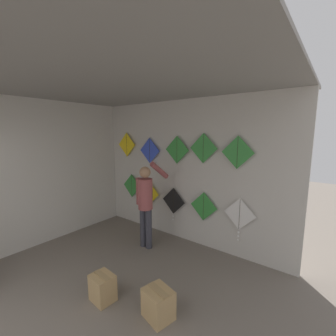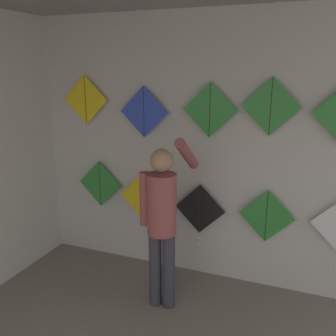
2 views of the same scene
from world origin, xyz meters
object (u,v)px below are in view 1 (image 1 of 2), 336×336
kite_0 (132,186)px  kite_2 (173,202)px  kite_4 (239,216)px  kite_1 (149,193)px  kite_6 (150,151)px  kite_7 (177,150)px  kite_9 (237,152)px  cardboard_box_spare (103,288)px  kite_5 (127,145)px  shopkeeper (146,200)px  cardboard_box (158,304)px  kite_8 (203,148)px  kite_3 (204,206)px

kite_0 → kite_2: size_ratio=0.80×
kite_4 → kite_1: bearing=180.0°
kite_6 → kite_7: 0.72m
kite_2 → kite_9: bearing=0.0°
cardboard_box_spare → kite_5: bearing=129.9°
kite_0 → kite_1: bearing=0.0°
kite_7 → kite_9: size_ratio=1.00×
shopkeeper → cardboard_box: bearing=-46.2°
kite_9 → cardboard_box: bearing=-96.4°
kite_1 → kite_5: (-0.69, 0.00, 1.06)m
cardboard_box → kite_1: size_ratio=0.70×
kite_9 → shopkeeper: bearing=-156.1°
cardboard_box → kite_9: bearing=83.6°
shopkeeper → kite_8: bearing=34.4°
kite_1 → kite_8: bearing=0.0°
kite_1 → kite_4: bearing=-0.0°
kite_2 → kite_4: 1.38m
shopkeeper → kite_8: size_ratio=3.02×
kite_3 → kite_1: bearing=180.0°
kite_0 → kite_1: (0.55, 0.00, -0.09)m
cardboard_box_spare → kite_0: (-1.56, 2.03, 0.74)m
kite_6 → kite_7: bearing=0.0°
cardboard_box → kite_0: 3.03m
cardboard_box_spare → shopkeeper: bearing=110.0°
shopkeeper → kite_1: bearing=124.4°
kite_1 → kite_2: kite_1 is taller
kite_5 → kite_8: kite_8 is taller
kite_1 → kite_8: kite_8 is taller
kite_6 → kite_9: kite_9 is taller
kite_3 → kite_8: size_ratio=1.00×
shopkeeper → kite_4: bearing=19.1°
kite_8 → kite_2: bearing=-179.9°
kite_1 → kite_2: (0.67, -0.00, -0.08)m
kite_3 → kite_8: bearing=180.0°
shopkeeper → kite_6: size_ratio=3.02×
kite_6 → kite_8: (1.30, 0.00, 0.11)m
shopkeeper → kite_8: 1.42m
kite_0 → kite_3: size_ratio=1.00×
cardboard_box_spare → kite_7: kite_7 is taller
kite_4 → kite_7: 1.68m
shopkeeper → kite_3: size_ratio=3.02×
cardboard_box_spare → kite_3: 2.16m
cardboard_box_spare → kite_3: size_ratio=0.66×
kite_0 → kite_5: bearing=180.0°
shopkeeper → kite_2: shopkeeper is taller
kite_6 → kite_8: bearing=0.0°
cardboard_box → kite_4: kite_4 is taller
kite_2 → kite_5: 1.77m
kite_4 → kite_9: (-0.09, 0.00, 1.08)m
kite_9 → kite_1: bearing=180.0°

